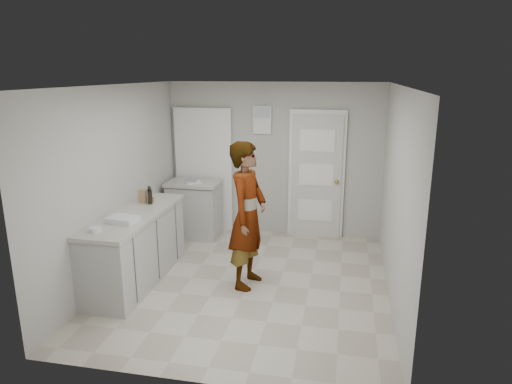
% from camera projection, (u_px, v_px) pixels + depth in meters
% --- Properties ---
extents(ground, '(4.00, 4.00, 0.00)m').
position_uv_depth(ground, '(249.00, 283.00, 5.91)').
color(ground, '#ACA490').
rests_on(ground, ground).
extents(room_shell, '(4.00, 4.00, 4.00)m').
position_uv_depth(room_shell, '(263.00, 173.00, 7.53)').
color(room_shell, '#B7B5AD').
rests_on(room_shell, ground).
extents(main_counter, '(0.64, 1.96, 0.93)m').
position_uv_depth(main_counter, '(136.00, 250.00, 5.89)').
color(main_counter, '#B7B7B2').
rests_on(main_counter, ground).
extents(side_counter, '(0.84, 0.61, 0.93)m').
position_uv_depth(side_counter, '(195.00, 211.00, 7.51)').
color(side_counter, '#B7B7B2').
rests_on(side_counter, ground).
extents(person, '(0.55, 0.74, 1.85)m').
position_uv_depth(person, '(248.00, 215.00, 5.66)').
color(person, silver).
rests_on(person, ground).
extents(cake_mix_box, '(0.11, 0.06, 0.18)m').
position_uv_depth(cake_mix_box, '(143.00, 196.00, 6.20)').
color(cake_mix_box, '#99754C').
rests_on(cake_mix_box, main_counter).
extents(spice_jar, '(0.05, 0.05, 0.07)m').
position_uv_depth(spice_jar, '(154.00, 199.00, 6.25)').
color(spice_jar, tan).
rests_on(spice_jar, main_counter).
extents(oil_cruet_a, '(0.06, 0.06, 0.24)m').
position_uv_depth(oil_cruet_a, '(150.00, 196.00, 6.12)').
color(oil_cruet_a, black).
rests_on(oil_cruet_a, main_counter).
extents(oil_cruet_b, '(0.05, 0.05, 0.24)m').
position_uv_depth(oil_cruet_b, '(149.00, 195.00, 6.16)').
color(oil_cruet_b, black).
rests_on(oil_cruet_b, main_counter).
extents(baking_dish, '(0.37, 0.28, 0.06)m').
position_uv_depth(baking_dish, '(122.00, 220.00, 5.41)').
color(baking_dish, silver).
rests_on(baking_dish, main_counter).
extents(egg_bowl, '(0.13, 0.13, 0.05)m').
position_uv_depth(egg_bowl, '(95.00, 230.00, 5.08)').
color(egg_bowl, silver).
rests_on(egg_bowl, main_counter).
extents(papers, '(0.35, 0.37, 0.01)m').
position_uv_depth(papers, '(193.00, 182.00, 7.35)').
color(papers, white).
rests_on(papers, side_counter).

